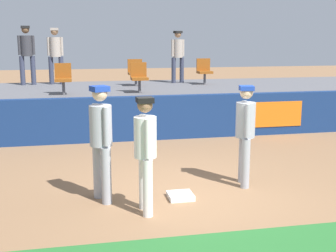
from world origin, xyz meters
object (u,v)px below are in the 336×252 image
player_fielder_home (146,147)px  seat_front_center (139,76)px  spectator_hooded (55,52)px  seat_back_center (135,71)px  player_coach_visitor (245,128)px  spectator_casual (178,53)px  player_runner_visitor (101,135)px  spectator_capped (27,51)px  first_base (180,196)px  seat_back_right (204,70)px  seat_front_left (63,77)px

player_fielder_home → seat_front_center: size_ratio=2.06×
spectator_hooded → seat_back_center: bearing=159.6°
player_coach_visitor → spectator_casual: size_ratio=1.02×
player_fielder_home → player_runner_visitor: size_ratio=0.94×
player_coach_visitor → spectator_casual: 7.83m
seat_front_center → player_runner_visitor: bearing=-104.0°
seat_front_center → spectator_capped: 4.31m
first_base → seat_back_right: (2.56, 7.52, 1.46)m
spectator_capped → seat_front_center: bearing=127.7°
player_runner_visitor → spectator_capped: size_ratio=0.98×
seat_back_right → spectator_hooded: spectator_hooded is taller
player_fielder_home → seat_front_center: seat_front_center is taller
first_base → player_runner_visitor: 1.61m
player_runner_visitor → seat_front_center: size_ratio=2.19×
first_base → spectator_hooded: 9.04m
player_fielder_home → spectator_casual: bearing=161.8°
player_coach_visitor → spectator_hooded: 8.86m
player_coach_visitor → spectator_casual: bearing=-171.8°
player_coach_visitor → spectator_capped: spectator_capped is taller
player_fielder_home → spectator_capped: bearing=-167.0°
first_base → player_runner_visitor: player_runner_visitor is taller
player_fielder_home → spectator_hooded: spectator_hooded is taller
seat_back_center → spectator_capped: size_ratio=0.45×
seat_front_center → spectator_hooded: bearing=130.0°
seat_back_center → spectator_casual: (1.53, 0.66, 0.53)m
player_fielder_home → seat_back_right: bearing=155.9°
player_runner_visitor → spectator_casual: (3.05, 8.02, 0.97)m
spectator_casual → player_runner_visitor: bearing=54.9°
player_runner_visitor → spectator_hooded: bearing=166.1°
seat_back_center → player_runner_visitor: bearing=-101.7°
spectator_hooded → seat_front_left: bearing=97.4°
spectator_capped → seat_back_right: bearing=158.4°
seat_back_right → spectator_capped: 5.77m
player_fielder_home → seat_front_left: seat_front_left is taller
seat_front_left → player_runner_visitor: bearing=-83.0°
first_base → spectator_hooded: spectator_hooded is taller
seat_back_right → player_runner_visitor: bearing=-117.3°
player_fielder_home → seat_front_center: bearing=170.4°
player_coach_visitor → seat_back_center: seat_back_center is taller
seat_back_center → spectator_casual: 1.75m
seat_front_left → spectator_casual: bearing=33.4°
seat_front_center → spectator_casual: spectator_casual is taller
seat_front_left → seat_back_right: bearing=21.9°
spectator_capped → seat_front_left: bearing=101.2°
player_fielder_home → spectator_capped: 9.35m
first_base → spectator_capped: spectator_capped is taller
seat_front_left → spectator_hooded: size_ratio=0.46×
seat_front_center → spectator_casual: (1.67, 2.46, 0.53)m
seat_front_center → seat_back_right: bearing=36.8°
seat_back_right → spectator_casual: spectator_casual is taller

